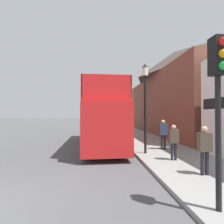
{
  "coord_description": "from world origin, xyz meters",
  "views": [
    {
      "loc": [
        3.37,
        -4.03,
        2.25
      ],
      "look_at": [
        4.37,
        7.09,
        2.4
      ],
      "focal_mm": 28.0,
      "sensor_mm": 36.0,
      "label": 1
    }
  ],
  "objects_px": {
    "parked_car_ahead_of_bus": "(104,127)",
    "pedestrian_second": "(174,139)",
    "pedestrian_third": "(163,132)",
    "tour_bus": "(102,120)",
    "lamp_post_nearest": "(145,92)",
    "lamp_post_second": "(120,103)",
    "pedestrian_nearest": "(204,145)",
    "traffic_signal": "(219,83)",
    "lamp_post_third": "(112,107)"
  },
  "relations": [
    {
      "from": "pedestrian_third",
      "to": "pedestrian_nearest",
      "type": "bearing_deg",
      "value": -93.46
    },
    {
      "from": "lamp_post_third",
      "to": "pedestrian_third",
      "type": "bearing_deg",
      "value": -85.24
    },
    {
      "from": "tour_bus",
      "to": "pedestrian_second",
      "type": "height_order",
      "value": "tour_bus"
    },
    {
      "from": "traffic_signal",
      "to": "lamp_post_nearest",
      "type": "height_order",
      "value": "lamp_post_nearest"
    },
    {
      "from": "pedestrian_second",
      "to": "parked_car_ahead_of_bus",
      "type": "bearing_deg",
      "value": 100.75
    },
    {
      "from": "parked_car_ahead_of_bus",
      "to": "traffic_signal",
      "type": "xyz_separation_m",
      "value": [
        1.72,
        -17.91,
        2.27
      ]
    },
    {
      "from": "lamp_post_nearest",
      "to": "lamp_post_second",
      "type": "distance_m",
      "value": 9.58
    },
    {
      "from": "tour_bus",
      "to": "parked_car_ahead_of_bus",
      "type": "bearing_deg",
      "value": 85.08
    },
    {
      "from": "pedestrian_nearest",
      "to": "pedestrian_second",
      "type": "xyz_separation_m",
      "value": [
        -0.2,
        2.0,
        -0.04
      ]
    },
    {
      "from": "tour_bus",
      "to": "pedestrian_nearest",
      "type": "distance_m",
      "value": 7.91
    },
    {
      "from": "parked_car_ahead_of_bus",
      "to": "pedestrian_nearest",
      "type": "xyz_separation_m",
      "value": [
        2.8,
        -15.72,
        0.49
      ]
    },
    {
      "from": "pedestrian_nearest",
      "to": "traffic_signal",
      "type": "bearing_deg",
      "value": -116.39
    },
    {
      "from": "pedestrian_third",
      "to": "lamp_post_second",
      "type": "height_order",
      "value": "lamp_post_second"
    },
    {
      "from": "pedestrian_second",
      "to": "lamp_post_nearest",
      "type": "relative_size",
      "value": 0.33
    },
    {
      "from": "parked_car_ahead_of_bus",
      "to": "lamp_post_second",
      "type": "height_order",
      "value": "lamp_post_second"
    },
    {
      "from": "pedestrian_nearest",
      "to": "lamp_post_nearest",
      "type": "xyz_separation_m",
      "value": [
        -1.1,
        3.53,
        2.34
      ]
    },
    {
      "from": "pedestrian_second",
      "to": "traffic_signal",
      "type": "distance_m",
      "value": 4.65
    },
    {
      "from": "lamp_post_second",
      "to": "tour_bus",
      "type": "bearing_deg",
      "value": -110.39
    },
    {
      "from": "parked_car_ahead_of_bus",
      "to": "lamp_post_second",
      "type": "distance_m",
      "value": 4.15
    },
    {
      "from": "lamp_post_nearest",
      "to": "pedestrian_second",
      "type": "bearing_deg",
      "value": -59.66
    },
    {
      "from": "parked_car_ahead_of_bus",
      "to": "pedestrian_second",
      "type": "height_order",
      "value": "pedestrian_second"
    },
    {
      "from": "pedestrian_second",
      "to": "pedestrian_third",
      "type": "distance_m",
      "value": 2.5
    },
    {
      "from": "parked_car_ahead_of_bus",
      "to": "traffic_signal",
      "type": "distance_m",
      "value": 18.14
    },
    {
      "from": "pedestrian_nearest",
      "to": "lamp_post_third",
      "type": "bearing_deg",
      "value": 93.15
    },
    {
      "from": "tour_bus",
      "to": "lamp_post_nearest",
      "type": "bearing_deg",
      "value": -58.87
    },
    {
      "from": "tour_bus",
      "to": "traffic_signal",
      "type": "xyz_separation_m",
      "value": [
        2.28,
        -9.31,
        1.09
      ]
    },
    {
      "from": "pedestrian_second",
      "to": "traffic_signal",
      "type": "height_order",
      "value": "traffic_signal"
    },
    {
      "from": "pedestrian_nearest",
      "to": "pedestrian_second",
      "type": "bearing_deg",
      "value": 95.69
    },
    {
      "from": "parked_car_ahead_of_bus",
      "to": "pedestrian_nearest",
      "type": "relative_size",
      "value": 2.75
    },
    {
      "from": "pedestrian_nearest",
      "to": "lamp_post_third",
      "type": "height_order",
      "value": "lamp_post_third"
    },
    {
      "from": "pedestrian_third",
      "to": "traffic_signal",
      "type": "relative_size",
      "value": 0.47
    },
    {
      "from": "pedestrian_nearest",
      "to": "pedestrian_second",
      "type": "distance_m",
      "value": 2.01
    },
    {
      "from": "traffic_signal",
      "to": "pedestrian_nearest",
      "type": "bearing_deg",
      "value": 63.61
    },
    {
      "from": "parked_car_ahead_of_bus",
      "to": "lamp_post_second",
      "type": "relative_size",
      "value": 0.98
    },
    {
      "from": "parked_car_ahead_of_bus",
      "to": "lamp_post_third",
      "type": "xyz_separation_m",
      "value": [
        1.56,
        6.96,
        2.87
      ]
    },
    {
      "from": "pedestrian_nearest",
      "to": "lamp_post_second",
      "type": "distance_m",
      "value": 13.36
    },
    {
      "from": "pedestrian_nearest",
      "to": "lamp_post_second",
      "type": "xyz_separation_m",
      "value": [
        -1.14,
        13.11,
        2.28
      ]
    },
    {
      "from": "pedestrian_third",
      "to": "traffic_signal",
      "type": "xyz_separation_m",
      "value": [
        -1.36,
        -6.64,
        1.73
      ]
    },
    {
      "from": "pedestrian_third",
      "to": "lamp_post_second",
      "type": "xyz_separation_m",
      "value": [
        -1.41,
        8.66,
        2.23
      ]
    },
    {
      "from": "pedestrian_third",
      "to": "tour_bus",
      "type": "bearing_deg",
      "value": 143.73
    },
    {
      "from": "traffic_signal",
      "to": "tour_bus",
      "type": "bearing_deg",
      "value": 103.77
    },
    {
      "from": "tour_bus",
      "to": "lamp_post_third",
      "type": "distance_m",
      "value": 15.8
    },
    {
      "from": "lamp_post_second",
      "to": "lamp_post_third",
      "type": "distance_m",
      "value": 9.58
    },
    {
      "from": "pedestrian_third",
      "to": "traffic_signal",
      "type": "height_order",
      "value": "traffic_signal"
    },
    {
      "from": "tour_bus",
      "to": "lamp_post_second",
      "type": "height_order",
      "value": "lamp_post_second"
    },
    {
      "from": "parked_car_ahead_of_bus",
      "to": "traffic_signal",
      "type": "relative_size",
      "value": 1.22
    },
    {
      "from": "pedestrian_second",
      "to": "lamp_post_nearest",
      "type": "distance_m",
      "value": 2.97
    },
    {
      "from": "traffic_signal",
      "to": "lamp_post_third",
      "type": "height_order",
      "value": "lamp_post_third"
    },
    {
      "from": "parked_car_ahead_of_bus",
      "to": "pedestrian_second",
      "type": "distance_m",
      "value": 13.98
    },
    {
      "from": "parked_car_ahead_of_bus",
      "to": "traffic_signal",
      "type": "bearing_deg",
      "value": -81.61
    }
  ]
}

